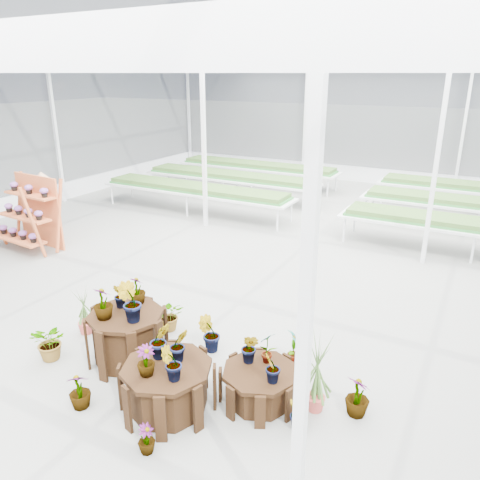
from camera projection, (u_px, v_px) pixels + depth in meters
The scene contains 10 objects.
ground_plane at pixel (227, 304), 9.00m from camera, with size 24.00×24.00×0.00m, color gray.
greenhouse_shell at pixel (226, 190), 8.24m from camera, with size 18.00×24.00×4.50m, color white, non-canonical shape.
steel_frame at pixel (226, 190), 8.24m from camera, with size 18.00×24.00×4.50m, color silver, non-canonical shape.
nursery_benches at pixel (340, 199), 14.82m from camera, with size 16.00×7.00×0.84m, color silver, non-canonical shape.
plinth_tall at pixel (127, 337), 7.12m from camera, with size 1.19×1.19×0.81m, color black.
plinth_mid at pixel (168, 387), 6.12m from camera, with size 1.23×1.23×0.65m, color black.
plinth_low at pixel (260, 385), 6.28m from camera, with size 1.06×1.06×0.48m, color black.
shelf_rack at pixel (26, 214), 11.52m from camera, with size 1.72×0.91×1.82m, color #BC562B, non-canonical shape.
bird_table at pixel (45, 203), 12.68m from camera, with size 0.41×0.41×1.73m, color tan, non-canonical shape.
nursery_plants at pixel (175, 340), 6.82m from camera, with size 5.01×2.83×1.41m.
Camera 1 is at (4.04, -6.97, 4.20)m, focal length 35.00 mm.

